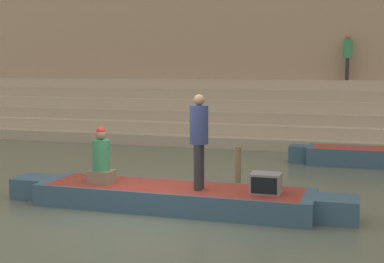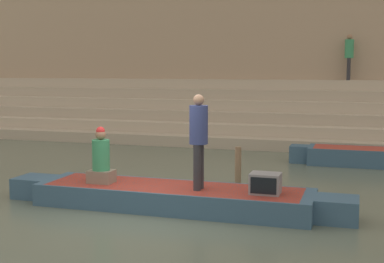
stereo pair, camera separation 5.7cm
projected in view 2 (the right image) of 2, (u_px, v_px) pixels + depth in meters
The scene contains 10 objects.
ground_plane at pixel (149, 214), 9.64m from camera, with size 120.00×120.00×0.00m, color #566051.
ghat_steps at pixel (257, 119), 19.48m from camera, with size 36.00×3.97×2.19m.
back_wall at pixel (267, 36), 21.05m from camera, with size 34.20×1.28×7.82m.
rowboat_main at pixel (173, 196), 10.02m from camera, with size 6.68×1.43×0.41m.
person_standing at pixel (199, 135), 9.63m from camera, with size 0.34×0.34×1.73m.
person_rowing at pixel (101, 160), 10.27m from camera, with size 0.47×0.37×1.09m.
tv_set at pixel (265, 183), 9.39m from camera, with size 0.53×0.42×0.37m.
moored_boat_shore at pixel (377, 157), 14.33m from camera, with size 4.64×1.04×0.47m.
mooring_post at pixel (238, 169), 11.34m from camera, with size 0.13×0.13×0.96m, color brown.
person_on_steps at pixel (349, 54), 19.32m from camera, with size 0.32×0.32×1.65m.
Camera 2 is at (3.57, -8.74, 2.60)m, focal length 50.00 mm.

